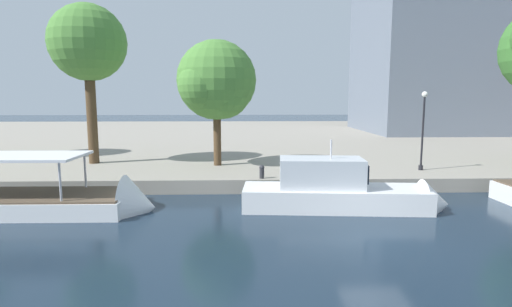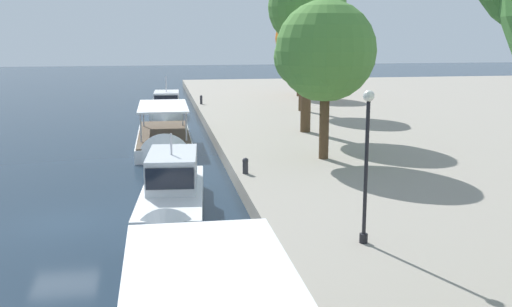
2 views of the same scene
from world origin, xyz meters
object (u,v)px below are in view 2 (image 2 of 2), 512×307
(motor_yacht_0, at_px, (167,112))
(tree_1, at_px, (308,7))
(mooring_bollard_1, at_px, (245,165))
(lamp_post, at_px, (366,159))
(tour_boat_1, at_px, (164,145))
(mooring_bollard_0, at_px, (201,99))
(tree_3, at_px, (306,15))
(tree_4, at_px, (299,39))
(motor_yacht_2, at_px, (172,202))
(tree_2, at_px, (321,55))

(motor_yacht_0, distance_m, tree_1, 18.33)
(mooring_bollard_1, distance_m, lamp_post, 10.49)
(tour_boat_1, relative_size, mooring_bollard_0, 14.77)
(tree_3, relative_size, tree_4, 1.25)
(tour_boat_1, bearing_deg, motor_yacht_2, 0.84)
(motor_yacht_0, relative_size, tree_4, 1.05)
(mooring_bollard_1, distance_m, tree_4, 34.94)
(tree_1, bearing_deg, lamp_post, -9.06)
(motor_yacht_2, relative_size, mooring_bollard_1, 12.84)
(tour_boat_1, distance_m, mooring_bollard_0, 17.64)
(tree_1, xyz_separation_m, tree_4, (-21.60, 4.60, -2.29))
(motor_yacht_2, relative_size, lamp_post, 2.03)
(mooring_bollard_0, relative_size, tree_2, 0.10)
(mooring_bollard_0, xyz_separation_m, tree_4, (-5.16, 10.30, 5.35))
(motor_yacht_2, bearing_deg, tree_1, 153.24)
(motor_yacht_2, relative_size, tree_4, 1.18)
(motor_yacht_2, height_order, mooring_bollard_0, motor_yacht_2)
(motor_yacht_0, relative_size, mooring_bollard_1, 11.35)
(motor_yacht_2, relative_size, tree_1, 0.93)
(lamp_post, bearing_deg, motor_yacht_0, -171.09)
(lamp_post, bearing_deg, tree_2, 171.05)
(tree_4, bearing_deg, lamp_post, -10.56)
(mooring_bollard_1, distance_m, tree_1, 14.84)
(mooring_bollard_1, bearing_deg, tree_3, 159.46)
(tree_2, bearing_deg, tour_boat_1, -134.48)
(mooring_bollard_0, relative_size, tree_4, 0.10)
(motor_yacht_2, distance_m, tree_3, 29.22)
(tour_boat_1, bearing_deg, tree_4, 148.60)
(mooring_bollard_0, bearing_deg, mooring_bollard_1, -0.02)
(mooring_bollard_1, bearing_deg, mooring_bollard_0, 179.98)
(mooring_bollard_1, height_order, tree_1, tree_1)
(tree_4, bearing_deg, mooring_bollard_1, -17.38)
(lamp_post, xyz_separation_m, tree_4, (-42.92, 8.00, 3.08))
(tree_1, height_order, tree_2, tree_1)
(tour_boat_1, height_order, mooring_bollard_0, tour_boat_1)
(mooring_bollard_1, xyz_separation_m, tree_1, (-11.35, 5.71, 7.67))
(mooring_bollard_1, height_order, tree_4, tree_4)
(tour_boat_1, height_order, motor_yacht_2, motor_yacht_2)
(tree_2, bearing_deg, lamp_post, -8.95)
(lamp_post, bearing_deg, tree_4, 169.44)
(tree_3, xyz_separation_m, tree_4, (-11.16, 2.14, -2.00))
(tour_boat_1, xyz_separation_m, mooring_bollard_0, (-17.24, 3.63, 0.90))
(tree_2, xyz_separation_m, tree_4, (-30.19, 6.00, 0.43))
(mooring_bollard_0, xyz_separation_m, mooring_bollard_1, (27.79, -0.01, -0.03))
(tour_boat_1, relative_size, tree_1, 1.15)
(mooring_bollard_1, distance_m, tree_3, 24.41)
(mooring_bollard_1, bearing_deg, tree_2, 122.59)
(motor_yacht_2, distance_m, tree_1, 19.54)
(tour_boat_1, xyz_separation_m, tree_3, (-11.24, 11.79, 8.25))
(mooring_bollard_0, bearing_deg, motor_yacht_2, -6.40)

